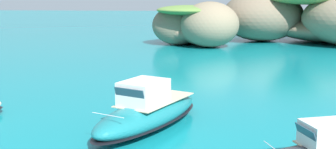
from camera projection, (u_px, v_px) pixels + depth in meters
name	position (u px, v px, depth m)	size (l,w,h in m)	color
islet_large	(315.00, 20.00, 72.72)	(33.64, 27.57, 8.86)	#84755B
islet_small	(196.00, 26.00, 69.26)	(17.21, 19.15, 7.15)	#756651
motorboat_teal	(148.00, 112.00, 26.57)	(7.36, 10.90, 3.11)	#19727A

